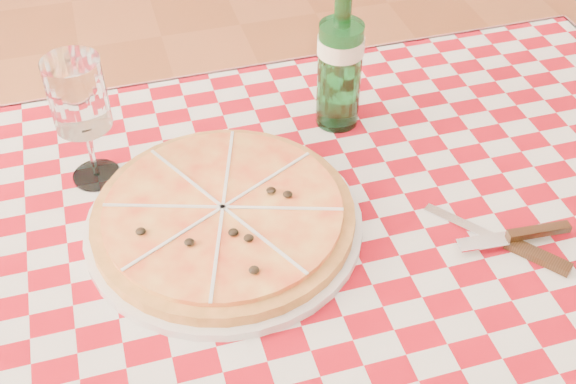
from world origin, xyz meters
name	(u,v)px	position (x,y,z in m)	size (l,w,h in m)	color
dining_table	(314,299)	(0.00, 0.00, 0.66)	(1.20, 0.80, 0.75)	brown
tablecloth	(315,254)	(0.00, 0.00, 0.75)	(1.30, 0.90, 0.01)	maroon
pizza_plate	(224,215)	(-0.10, 0.08, 0.78)	(0.37, 0.37, 0.05)	gold
water_bottle	(340,53)	(0.12, 0.26, 0.88)	(0.07, 0.07, 0.25)	#186128
wine_glass	(84,123)	(-0.26, 0.23, 0.86)	(0.08, 0.08, 0.20)	silver
cutlery	(507,239)	(0.25, -0.06, 0.77)	(0.22, 0.18, 0.02)	silver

